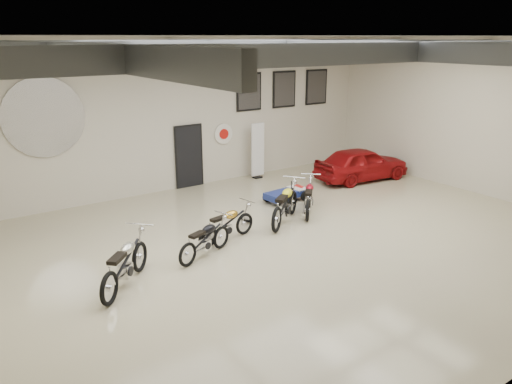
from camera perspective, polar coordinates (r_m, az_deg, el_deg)
floor at (r=12.53m, az=3.15°, el=-6.16°), size 16.00×12.00×0.01m
ceiling at (r=11.49m, az=3.58°, el=17.36°), size 16.00×12.00×0.01m
back_wall at (r=16.81m, az=-9.49°, el=8.59°), size 16.00×0.02×5.00m
right_wall at (r=17.78m, az=24.31°, el=7.77°), size 0.02×12.00×5.00m
ceiling_beams at (r=11.50m, az=3.56°, el=16.11°), size 15.80×11.80×0.32m
door at (r=17.26m, az=-7.69°, el=3.99°), size 0.92×0.08×2.10m
logo_plaque at (r=15.45m, az=-23.06°, el=7.83°), size 2.30×0.06×1.16m
poster_left at (r=18.18m, az=-0.83°, el=11.37°), size 1.05×0.08×1.35m
poster_mid at (r=19.12m, az=3.23°, el=11.64°), size 1.05×0.08×1.35m
poster_right at (r=20.14m, az=6.91°, el=11.84°), size 1.05×0.08×1.35m
oil_sign at (r=17.79m, az=-3.74°, el=6.65°), size 0.72×0.10×0.72m
banner_stand at (r=18.19m, az=0.20°, el=4.64°), size 0.54×0.23×1.98m
motorcycle_silver at (r=10.70m, az=-14.78°, el=-7.80°), size 1.96×1.95×1.10m
motorcycle_black at (r=11.80m, az=-5.88°, el=-5.34°), size 1.84×1.15×0.92m
motorcycle_gold at (r=12.65m, az=-3.38°, el=-3.63°), size 1.88×0.90×0.94m
motorcycle_yellow at (r=13.86m, az=3.33°, el=-1.32°), size 2.16×1.80×1.13m
motorcycle_red at (r=14.69m, az=6.08°, el=-0.53°), size 1.77×1.82×1.01m
go_kart at (r=15.85m, az=3.87°, el=0.15°), size 1.81×0.92×0.64m
vintage_car at (r=18.42m, az=11.97°, el=3.20°), size 1.83×3.70×1.21m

